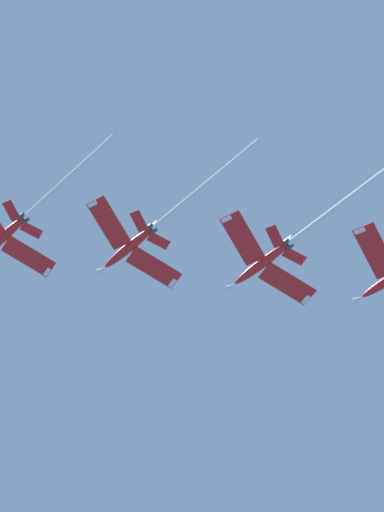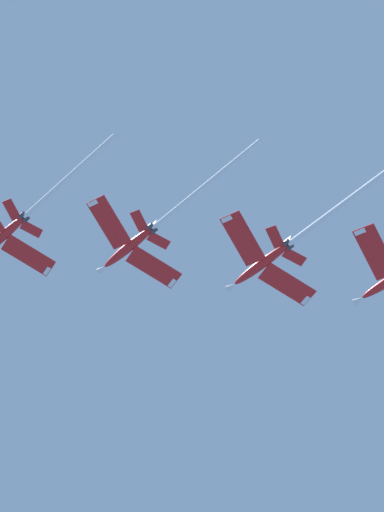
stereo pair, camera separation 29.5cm
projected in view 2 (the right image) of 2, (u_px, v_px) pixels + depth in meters
name	position (u px, v px, depth m)	size (l,w,h in m)	color
jet_lead	(19.00, 222.00, 156.47)	(21.25, 31.88, 11.56)	red
jet_second	(144.00, 235.00, 153.44)	(21.57, 32.88, 11.85)	red
jet_third	(287.00, 245.00, 147.98)	(21.80, 33.61, 11.91)	red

